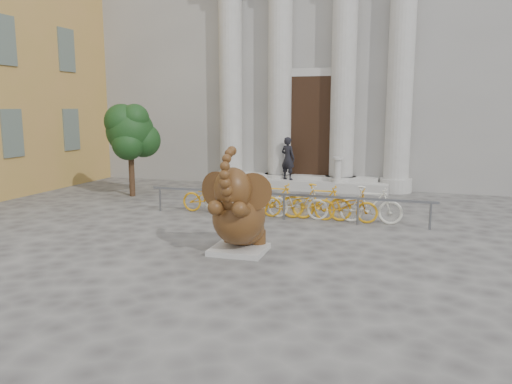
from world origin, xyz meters
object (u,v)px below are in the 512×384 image
(elephant_statue, at_px, (238,215))
(pedestrian, at_px, (288,158))
(bike_rack, at_px, (286,200))
(tree, at_px, (131,132))

(elephant_statue, bearing_deg, pedestrian, 95.88)
(bike_rack, bearing_deg, tree, 163.84)
(tree, bearing_deg, pedestrian, 33.53)
(elephant_statue, height_order, tree, tree)
(bike_rack, distance_m, tree, 6.40)
(pedestrian, bearing_deg, tree, 56.53)
(elephant_statue, xyz_separation_m, pedestrian, (-1.08, 8.49, 0.34))
(elephant_statue, relative_size, bike_rack, 0.28)
(elephant_statue, xyz_separation_m, tree, (-5.83, 5.34, 1.39))
(elephant_statue, height_order, bike_rack, elephant_statue)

